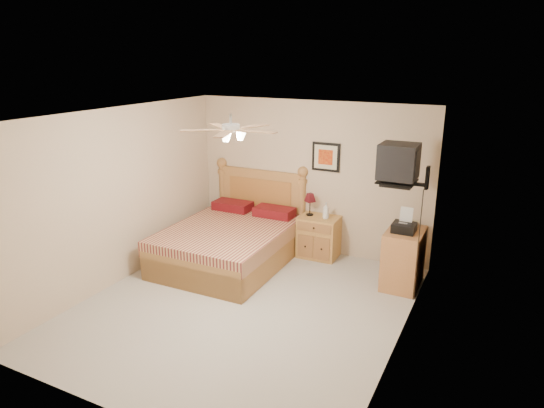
# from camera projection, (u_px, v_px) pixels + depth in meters

# --- Properties ---
(floor) EXTENTS (4.50, 4.50, 0.00)m
(floor) POSITION_uv_depth(u_px,v_px,m) (243.00, 306.00, 6.39)
(floor) COLOR #A59F95
(floor) RESTS_ON ground
(ceiling) EXTENTS (4.00, 4.50, 0.04)m
(ceiling) POSITION_uv_depth(u_px,v_px,m) (239.00, 115.00, 5.65)
(ceiling) COLOR white
(ceiling) RESTS_ON ground
(wall_back) EXTENTS (4.00, 0.04, 2.50)m
(wall_back) POSITION_uv_depth(u_px,v_px,m) (310.00, 177.00, 7.94)
(wall_back) COLOR #C7AF93
(wall_back) RESTS_ON ground
(wall_front) EXTENTS (4.00, 0.04, 2.50)m
(wall_front) POSITION_uv_depth(u_px,v_px,m) (108.00, 293.00, 4.10)
(wall_front) COLOR #C7AF93
(wall_front) RESTS_ON ground
(wall_left) EXTENTS (0.04, 4.50, 2.50)m
(wall_left) POSITION_uv_depth(u_px,v_px,m) (119.00, 197.00, 6.87)
(wall_left) COLOR #C7AF93
(wall_left) RESTS_ON ground
(wall_right) EXTENTS (0.04, 4.50, 2.50)m
(wall_right) POSITION_uv_depth(u_px,v_px,m) (404.00, 243.00, 5.16)
(wall_right) COLOR #C7AF93
(wall_right) RESTS_ON ground
(bed) EXTENTS (1.71, 2.23, 1.43)m
(bed) POSITION_uv_depth(u_px,v_px,m) (228.00, 220.00, 7.51)
(bed) COLOR #A3763E
(bed) RESTS_ON ground
(nightstand) EXTENTS (0.64, 0.48, 0.68)m
(nightstand) POSITION_uv_depth(u_px,v_px,m) (319.00, 237.00, 7.88)
(nightstand) COLOR #A16C37
(nightstand) RESTS_ON ground
(table_lamp) EXTENTS (0.23, 0.23, 0.37)m
(table_lamp) POSITION_uv_depth(u_px,v_px,m) (310.00, 204.00, 7.83)
(table_lamp) COLOR #501018
(table_lamp) RESTS_ON nightstand
(lotion_bottle) EXTENTS (0.10, 0.10, 0.26)m
(lotion_bottle) POSITION_uv_depth(u_px,v_px,m) (326.00, 211.00, 7.68)
(lotion_bottle) COLOR silver
(lotion_bottle) RESTS_ON nightstand
(framed_picture) EXTENTS (0.46, 0.04, 0.46)m
(framed_picture) POSITION_uv_depth(u_px,v_px,m) (326.00, 157.00, 7.70)
(framed_picture) COLOR black
(framed_picture) RESTS_ON wall_back
(dresser) EXTENTS (0.49, 0.71, 0.84)m
(dresser) POSITION_uv_depth(u_px,v_px,m) (403.00, 258.00, 6.85)
(dresser) COLOR #A96933
(dresser) RESTS_ON ground
(fax_machine) EXTENTS (0.31, 0.33, 0.33)m
(fax_machine) POSITION_uv_depth(u_px,v_px,m) (405.00, 221.00, 6.63)
(fax_machine) COLOR black
(fax_machine) RESTS_ON dresser
(magazine_lower) EXTENTS (0.21, 0.28, 0.02)m
(magazine_lower) POSITION_uv_depth(u_px,v_px,m) (404.00, 223.00, 6.99)
(magazine_lower) COLOR #C0B19D
(magazine_lower) RESTS_ON dresser
(magazine_upper) EXTENTS (0.26, 0.31, 0.02)m
(magazine_upper) POSITION_uv_depth(u_px,v_px,m) (404.00, 221.00, 7.00)
(magazine_upper) COLOR tan
(magazine_upper) RESTS_ON magazine_lower
(wall_tv) EXTENTS (0.56, 0.46, 0.58)m
(wall_tv) POSITION_uv_depth(u_px,v_px,m) (410.00, 165.00, 6.25)
(wall_tv) COLOR black
(wall_tv) RESTS_ON wall_right
(ceiling_fan) EXTENTS (1.14, 1.14, 0.28)m
(ceiling_fan) POSITION_uv_depth(u_px,v_px,m) (231.00, 130.00, 5.52)
(ceiling_fan) COLOR silver
(ceiling_fan) RESTS_ON ceiling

